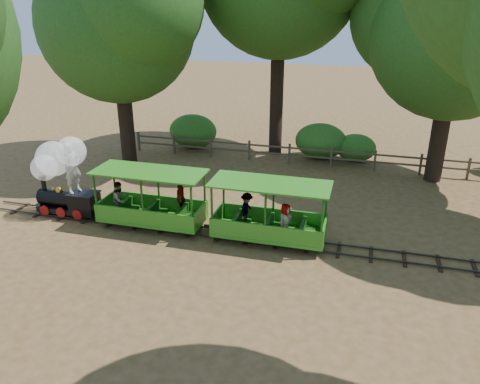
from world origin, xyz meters
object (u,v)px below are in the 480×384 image
(carriage_rear, at_px, (267,219))
(locomotive, at_px, (60,171))
(carriage_front, at_px, (151,205))
(fence, at_px, (310,154))

(carriage_rear, bearing_deg, locomotive, 179.63)
(carriage_front, distance_m, carriage_rear, 4.14)
(locomotive, relative_size, carriage_front, 0.80)
(carriage_rear, bearing_deg, fence, 87.49)
(locomotive, xyz_separation_m, carriage_front, (3.49, -0.05, -0.89))
(carriage_front, bearing_deg, fence, 60.64)
(locomotive, bearing_deg, carriage_front, -0.82)
(fence, bearing_deg, carriage_front, -119.36)
(carriage_front, xyz_separation_m, carriage_rear, (4.14, 0.00, -0.03))
(locomotive, relative_size, carriage_rear, 0.80)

